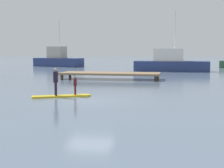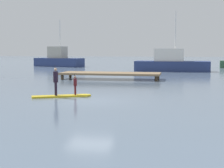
{
  "view_description": "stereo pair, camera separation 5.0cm",
  "coord_description": "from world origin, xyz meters",
  "views": [
    {
      "loc": [
        4.86,
        -18.47,
        2.84
      ],
      "look_at": [
        1.0,
        1.28,
        0.83
      ],
      "focal_mm": 55.66,
      "sensor_mm": 36.0,
      "label": 1
    },
    {
      "loc": [
        4.91,
        -18.46,
        2.84
      ],
      "look_at": [
        1.0,
        1.28,
        0.83
      ],
      "focal_mm": 55.66,
      "sensor_mm": 36.0,
      "label": 2
    }
  ],
  "objects": [
    {
      "name": "ground_plane",
      "position": [
        0.0,
        0.0,
        0.0
      ],
      "size": [
        240.0,
        240.0,
        0.0
      ],
      "primitive_type": "plane",
      "color": "slate"
    },
    {
      "name": "paddleboard_near",
      "position": [
        -2.09,
        1.21,
        0.05
      ],
      "size": [
        3.38,
        2.07,
        0.1
      ],
      "color": "gold",
      "rests_on": "ground"
    },
    {
      "name": "paddler_adult",
      "position": [
        -2.39,
        1.07,
        1.04
      ],
      "size": [
        0.39,
        0.47,
        1.81
      ],
      "color": "black",
      "rests_on": "paddleboard_near"
    },
    {
      "name": "paddler_child_solo",
      "position": [
        -1.34,
        1.6,
        0.74
      ],
      "size": [
        0.27,
        0.37,
        1.26
      ],
      "color": "#4C1419",
      "rests_on": "paddleboard_near"
    },
    {
      "name": "fishing_boat_white_large",
      "position": [
        3.68,
        27.54,
        1.09
      ],
      "size": [
        9.62,
        3.02,
        7.8
      ],
      "color": "navy",
      "rests_on": "ground"
    },
    {
      "name": "fishing_boat_green_midground",
      "position": [
        -15.14,
        36.7,
        1.11
      ],
      "size": [
        8.91,
        5.01,
        7.73
      ],
      "color": "navy",
      "rests_on": "ground"
    },
    {
      "name": "floating_dock",
      "position": [
        -1.65,
        13.89,
        0.54
      ],
      "size": [
        9.44,
        3.01,
        0.64
      ],
      "color": "#846B4C",
      "rests_on": "ground"
    }
  ]
}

